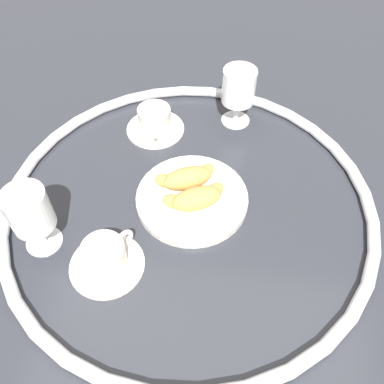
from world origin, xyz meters
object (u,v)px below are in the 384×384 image
at_px(croissant_small, 187,178).
at_px(coffee_cup_near, 155,122).
at_px(croissant_large, 196,198).
at_px(juice_glass_left, 239,88).
at_px(coffee_cup_far, 106,258).
at_px(pastry_plate, 192,198).
at_px(juice_glass_right, 30,213).

bearing_deg(croissant_small, coffee_cup_near, 120.84).
relative_size(croissant_large, juice_glass_left, 0.88).
bearing_deg(coffee_cup_far, pastry_plate, 52.51).
xyz_separation_m(pastry_plate, juice_glass_left, (0.07, 0.26, 0.08)).
relative_size(juice_glass_left, juice_glass_right, 1.00).
relative_size(pastry_plate, croissant_large, 1.84).
bearing_deg(croissant_small, pastry_plate, -62.91).
relative_size(croissant_small, juice_glass_right, 0.88).
bearing_deg(coffee_cup_far, juice_glass_right, 166.79).
height_order(croissant_large, juice_glass_left, juice_glass_left).
xyz_separation_m(pastry_plate, coffee_cup_near, (-0.12, 0.20, 0.02)).
bearing_deg(juice_glass_left, croissant_large, -101.18).
relative_size(coffee_cup_near, coffee_cup_far, 1.00).
height_order(croissant_small, coffee_cup_far, croissant_small).
distance_m(croissant_small, juice_glass_right, 0.30).
xyz_separation_m(juice_glass_left, juice_glass_right, (-0.33, -0.40, -0.00)).
xyz_separation_m(coffee_cup_near, juice_glass_right, (-0.14, -0.34, 0.07)).
distance_m(coffee_cup_near, juice_glass_right, 0.37).
distance_m(croissant_large, juice_glass_right, 0.30).
relative_size(croissant_small, juice_glass_left, 0.88).
height_order(coffee_cup_far, juice_glass_right, juice_glass_right).
distance_m(croissant_large, coffee_cup_far, 0.20).
xyz_separation_m(coffee_cup_near, coffee_cup_far, (-0.01, -0.37, 0.00)).
height_order(pastry_plate, juice_glass_left, juice_glass_left).
bearing_deg(croissant_small, juice_glass_right, -146.36).
height_order(coffee_cup_near, juice_glass_right, juice_glass_right).
height_order(croissant_large, coffee_cup_far, croissant_large).
height_order(croissant_large, coffee_cup_near, croissant_large).
bearing_deg(coffee_cup_near, juice_glass_left, 18.66).
distance_m(pastry_plate, coffee_cup_near, 0.23).
bearing_deg(juice_glass_right, juice_glass_left, 50.60).
xyz_separation_m(croissant_large, juice_glass_right, (-0.27, -0.12, 0.05)).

